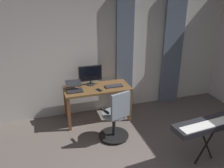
# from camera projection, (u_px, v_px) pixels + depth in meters

# --- Properties ---
(back_room_partition) EXTENTS (5.69, 0.10, 2.86)m
(back_room_partition) POSITION_uv_depth(u_px,v_px,m) (107.00, 48.00, 5.05)
(back_room_partition) COLOR silver
(back_room_partition) RESTS_ON ground
(curtain_left_panel) EXTENTS (0.48, 0.06, 2.63)m
(curtain_left_panel) POSITION_uv_depth(u_px,v_px,m) (173.00, 49.00, 5.42)
(curtain_left_panel) COLOR slate
(curtain_left_panel) RESTS_ON ground
(curtain_right_panel) EXTENTS (0.38, 0.06, 2.63)m
(curtain_right_panel) POSITION_uv_depth(u_px,v_px,m) (125.00, 53.00, 5.10)
(curtain_right_panel) COLOR slate
(curtain_right_panel) RESTS_ON ground
(desk) EXTENTS (1.35, 0.60, 0.74)m
(desk) POSITION_uv_depth(u_px,v_px,m) (97.00, 92.00, 4.87)
(desk) COLOR brown
(desk) RESTS_ON ground
(office_chair) EXTENTS (0.56, 0.56, 0.99)m
(office_chair) POSITION_uv_depth(u_px,v_px,m) (116.00, 118.00, 4.27)
(office_chair) COLOR black
(office_chair) RESTS_ON ground
(computer_monitor) EXTENTS (0.49, 0.18, 0.42)m
(computer_monitor) POSITION_uv_depth(u_px,v_px,m) (90.00, 74.00, 4.87)
(computer_monitor) COLOR #232328
(computer_monitor) RESTS_ON desk
(computer_keyboard) EXTENTS (0.37, 0.14, 0.02)m
(computer_keyboard) POSITION_uv_depth(u_px,v_px,m) (114.00, 86.00, 4.86)
(computer_keyboard) COLOR #333338
(computer_keyboard) RESTS_ON desk
(laptop) EXTENTS (0.31, 0.33, 0.16)m
(laptop) POSITION_uv_depth(u_px,v_px,m) (74.00, 88.00, 4.67)
(laptop) COLOR #232328
(laptop) RESTS_ON desk
(computer_mouse) EXTENTS (0.06, 0.10, 0.04)m
(computer_mouse) POSITION_uv_depth(u_px,v_px,m) (79.00, 85.00, 4.90)
(computer_mouse) COLOR black
(computer_mouse) RESTS_ON desk
(cell_phone_face_up) EXTENTS (0.11, 0.16, 0.01)m
(cell_phone_face_up) POSITION_uv_depth(u_px,v_px,m) (99.00, 90.00, 4.69)
(cell_phone_face_up) COLOR black
(cell_phone_face_up) RESTS_ON desk
(piano_keyboard) EXTENTS (1.26, 0.43, 0.77)m
(piano_keyboard) POSITION_uv_depth(u_px,v_px,m) (210.00, 125.00, 3.60)
(piano_keyboard) COLOR black
(piano_keyboard) RESTS_ON ground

